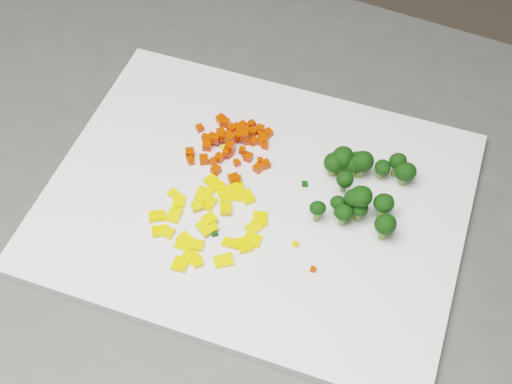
# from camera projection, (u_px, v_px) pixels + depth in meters

# --- Properties ---
(counter_block) EXTENTS (1.32, 1.13, 0.90)m
(counter_block) POSITION_uv_depth(u_px,v_px,m) (247.00, 384.00, 1.11)
(counter_block) COLOR #444442
(counter_block) RESTS_ON ground
(cutting_board) EXTENTS (0.51, 0.44, 0.01)m
(cutting_board) POSITION_uv_depth(u_px,v_px,m) (256.00, 201.00, 0.75)
(cutting_board) COLOR white
(cutting_board) RESTS_ON counter_block
(carrot_pile) EXTENTS (0.10, 0.10, 0.03)m
(carrot_pile) POSITION_uv_depth(u_px,v_px,m) (231.00, 142.00, 0.78)
(carrot_pile) COLOR red
(carrot_pile) RESTS_ON cutting_board
(pepper_pile) EXTENTS (0.11, 0.11, 0.02)m
(pepper_pile) POSITION_uv_depth(u_px,v_px,m) (209.00, 220.00, 0.72)
(pepper_pile) COLOR yellow
(pepper_pile) RESTS_ON cutting_board
(broccoli_pile) EXTENTS (0.12, 0.12, 0.05)m
(broccoli_pile) POSITION_uv_depth(u_px,v_px,m) (360.00, 184.00, 0.73)
(broccoli_pile) COLOR black
(broccoli_pile) RESTS_ON cutting_board
(carrot_cube_0) EXTENTS (0.01, 0.01, 0.01)m
(carrot_cube_0) POSITION_uv_depth(u_px,v_px,m) (252.00, 124.00, 0.81)
(carrot_cube_0) COLOR red
(carrot_cube_0) RESTS_ON carrot_pile
(carrot_cube_1) EXTENTS (0.01, 0.01, 0.01)m
(carrot_cube_1) POSITION_uv_depth(u_px,v_px,m) (243.00, 125.00, 0.80)
(carrot_cube_1) COLOR red
(carrot_cube_1) RESTS_ON carrot_pile
(carrot_cube_2) EXTENTS (0.01, 0.01, 0.01)m
(carrot_cube_2) POSITION_uv_depth(u_px,v_px,m) (265.00, 145.00, 0.79)
(carrot_cube_2) COLOR red
(carrot_cube_2) RESTS_ON carrot_pile
(carrot_cube_3) EXTENTS (0.01, 0.01, 0.01)m
(carrot_cube_3) POSITION_uv_depth(u_px,v_px,m) (237.00, 180.00, 0.76)
(carrot_cube_3) COLOR red
(carrot_cube_3) RESTS_ON carrot_pile
(carrot_cube_4) EXTENTS (0.01, 0.01, 0.01)m
(carrot_cube_4) POSITION_uv_depth(u_px,v_px,m) (248.00, 157.00, 0.78)
(carrot_cube_4) COLOR red
(carrot_cube_4) RESTS_ON carrot_pile
(carrot_cube_5) EXTENTS (0.01, 0.01, 0.01)m
(carrot_cube_5) POSITION_uv_depth(u_px,v_px,m) (260.00, 129.00, 0.80)
(carrot_cube_5) COLOR red
(carrot_cube_5) RESTS_ON carrot_pile
(carrot_cube_6) EXTENTS (0.01, 0.01, 0.01)m
(carrot_cube_6) POSITION_uv_depth(u_px,v_px,m) (211.00, 140.00, 0.79)
(carrot_cube_6) COLOR red
(carrot_cube_6) RESTS_ON carrot_pile
(carrot_cube_7) EXTENTS (0.01, 0.01, 0.01)m
(carrot_cube_7) POSITION_uv_depth(u_px,v_px,m) (232.00, 129.00, 0.80)
(carrot_cube_7) COLOR red
(carrot_cube_7) RESTS_ON carrot_pile
(carrot_cube_8) EXTENTS (0.01, 0.01, 0.01)m
(carrot_cube_8) POSITION_uv_depth(u_px,v_px,m) (226.00, 123.00, 0.81)
(carrot_cube_8) COLOR red
(carrot_cube_8) RESTS_ON carrot_pile
(carrot_cube_9) EXTENTS (0.01, 0.01, 0.01)m
(carrot_cube_9) POSITION_uv_depth(u_px,v_px,m) (268.00, 133.00, 0.80)
(carrot_cube_9) COLOR red
(carrot_cube_9) RESTS_ON carrot_pile
(carrot_cube_10) EXTENTS (0.01, 0.01, 0.01)m
(carrot_cube_10) POSITION_uv_depth(u_px,v_px,m) (220.00, 158.00, 0.77)
(carrot_cube_10) COLOR red
(carrot_cube_10) RESTS_ON carrot_pile
(carrot_cube_11) EXTENTS (0.01, 0.01, 0.01)m
(carrot_cube_11) POSITION_uv_depth(u_px,v_px,m) (204.00, 160.00, 0.77)
(carrot_cube_11) COLOR red
(carrot_cube_11) RESTS_ON carrot_pile
(carrot_cube_12) EXTENTS (0.01, 0.01, 0.01)m
(carrot_cube_12) POSITION_uv_depth(u_px,v_px,m) (240.00, 131.00, 0.79)
(carrot_cube_12) COLOR red
(carrot_cube_12) RESTS_ON carrot_pile
(carrot_cube_13) EXTENTS (0.01, 0.01, 0.01)m
(carrot_cube_13) POSITION_uv_depth(u_px,v_px,m) (213.00, 162.00, 0.77)
(carrot_cube_13) COLOR red
(carrot_cube_13) RESTS_ON carrot_pile
(carrot_cube_14) EXTENTS (0.01, 0.01, 0.01)m
(carrot_cube_14) POSITION_uv_depth(u_px,v_px,m) (200.00, 128.00, 0.80)
(carrot_cube_14) COLOR red
(carrot_cube_14) RESTS_ON carrot_pile
(carrot_cube_15) EXTENTS (0.01, 0.01, 0.01)m
(carrot_cube_15) POSITION_uv_depth(u_px,v_px,m) (207.00, 146.00, 0.78)
(carrot_cube_15) COLOR red
(carrot_cube_15) RESTS_ON carrot_pile
(carrot_cube_16) EXTENTS (0.01, 0.01, 0.01)m
(carrot_cube_16) POSITION_uv_depth(u_px,v_px,m) (253.00, 132.00, 0.80)
(carrot_cube_16) COLOR red
(carrot_cube_16) RESTS_ON carrot_pile
(carrot_cube_17) EXTENTS (0.01, 0.01, 0.01)m
(carrot_cube_17) POSITION_uv_depth(u_px,v_px,m) (237.00, 163.00, 0.77)
(carrot_cube_17) COLOR red
(carrot_cube_17) RESTS_ON carrot_pile
(carrot_cube_18) EXTENTS (0.01, 0.01, 0.01)m
(carrot_cube_18) POSITION_uv_depth(u_px,v_px,m) (242.00, 150.00, 0.77)
(carrot_cube_18) COLOR red
(carrot_cube_18) RESTS_ON carrot_pile
(carrot_cube_19) EXTENTS (0.01, 0.01, 0.01)m
(carrot_cube_19) POSITION_uv_depth(u_px,v_px,m) (221.00, 119.00, 0.81)
(carrot_cube_19) COLOR red
(carrot_cube_19) RESTS_ON carrot_pile
(carrot_cube_20) EXTENTS (0.01, 0.01, 0.01)m
(carrot_cube_20) POSITION_uv_depth(u_px,v_px,m) (251.00, 132.00, 0.80)
(carrot_cube_20) COLOR red
(carrot_cube_20) RESTS_ON carrot_pile
(carrot_cube_21) EXTENTS (0.01, 0.01, 0.01)m
(carrot_cube_21) POSITION_uv_depth(u_px,v_px,m) (216.00, 170.00, 0.76)
(carrot_cube_21) COLOR red
(carrot_cube_21) RESTS_ON carrot_pile
(carrot_cube_22) EXTENTS (0.01, 0.01, 0.01)m
(carrot_cube_22) POSITION_uv_depth(u_px,v_px,m) (244.00, 135.00, 0.78)
(carrot_cube_22) COLOR red
(carrot_cube_22) RESTS_ON carrot_pile
(carrot_cube_23) EXTENTS (0.01, 0.01, 0.01)m
(carrot_cube_23) POSITION_uv_depth(u_px,v_px,m) (247.00, 127.00, 0.80)
(carrot_cube_23) COLOR red
(carrot_cube_23) RESTS_ON carrot_pile
(carrot_cube_24) EXTENTS (0.01, 0.01, 0.01)m
(carrot_cube_24) POSITION_uv_depth(u_px,v_px,m) (229.00, 150.00, 0.78)
(carrot_cube_24) COLOR red
(carrot_cube_24) RESTS_ON carrot_pile
(carrot_cube_25) EXTENTS (0.01, 0.01, 0.01)m
(carrot_cube_25) POSITION_uv_depth(u_px,v_px,m) (259.00, 141.00, 0.79)
(carrot_cube_25) COLOR red
(carrot_cube_25) RESTS_ON carrot_pile
(carrot_cube_26) EXTENTS (0.01, 0.01, 0.01)m
(carrot_cube_26) POSITION_uv_depth(u_px,v_px,m) (247.00, 141.00, 0.79)
(carrot_cube_26) COLOR red
(carrot_cube_26) RESTS_ON carrot_pile
(carrot_cube_27) EXTENTS (0.01, 0.01, 0.01)m
(carrot_cube_27) POSITION_uv_depth(u_px,v_px,m) (236.00, 177.00, 0.76)
(carrot_cube_27) COLOR red
(carrot_cube_27) RESTS_ON carrot_pile
(carrot_cube_28) EXTENTS (0.01, 0.01, 0.01)m
(carrot_cube_28) POSITION_uv_depth(u_px,v_px,m) (237.00, 136.00, 0.79)
(carrot_cube_28) COLOR red
(carrot_cube_28) RESTS_ON carrot_pile
(carrot_cube_29) EXTENTS (0.01, 0.01, 0.01)m
(carrot_cube_29) POSITION_uv_depth(u_px,v_px,m) (212.00, 138.00, 0.79)
(carrot_cube_29) COLOR red
(carrot_cube_29) RESTS_ON carrot_pile
(carrot_cube_30) EXTENTS (0.01, 0.01, 0.01)m
(carrot_cube_30) POSITION_uv_depth(u_px,v_px,m) (244.00, 137.00, 0.79)
(carrot_cube_30) COLOR red
(carrot_cube_30) RESTS_ON carrot_pile
(carrot_cube_31) EXTENTS (0.01, 0.01, 0.01)m
(carrot_cube_31) POSITION_uv_depth(u_px,v_px,m) (266.00, 137.00, 0.79)
(carrot_cube_31) COLOR red
(carrot_cube_31) RESTS_ON carrot_pile
(carrot_cube_32) EXTENTS (0.01, 0.01, 0.01)m
(carrot_cube_32) POSITION_uv_depth(u_px,v_px,m) (191.00, 161.00, 0.77)
(carrot_cube_32) COLOR red
(carrot_cube_32) RESTS_ON carrot_pile
(carrot_cube_33) EXTENTS (0.01, 0.01, 0.01)m
(carrot_cube_33) POSITION_uv_depth(u_px,v_px,m) (207.00, 139.00, 0.79)
(carrot_cube_33) COLOR red
(carrot_cube_33) RESTS_ON carrot_pile
(carrot_cube_34) EXTENTS (0.01, 0.01, 0.01)m
(carrot_cube_34) POSITION_uv_depth(u_px,v_px,m) (231.00, 128.00, 0.80)
(carrot_cube_34) COLOR red
(carrot_cube_34) RESTS_ON carrot_pile
(carrot_cube_35) EXTENTS (0.01, 0.01, 0.01)m
(carrot_cube_35) POSITION_uv_depth(u_px,v_px,m) (228.00, 154.00, 0.78)
(carrot_cube_35) COLOR red
(carrot_cube_35) RESTS_ON carrot_pile
(carrot_cube_36) EXTENTS (0.01, 0.01, 0.01)m
(carrot_cube_36) POSITION_uv_depth(u_px,v_px,m) (233.00, 179.00, 0.76)
(carrot_cube_36) COLOR red
(carrot_cube_36) RESTS_ON carrot_pile
(carrot_cube_37) EXTENTS (0.01, 0.01, 0.01)m
(carrot_cube_37) POSITION_uv_depth(u_px,v_px,m) (231.00, 146.00, 0.79)
(carrot_cube_37) COLOR red
(carrot_cube_37) RESTS_ON carrot_pile
(carrot_cube_38) EXTENTS (0.01, 0.01, 0.01)m
(carrot_cube_38) POSITION_uv_depth(u_px,v_px,m) (236.00, 163.00, 0.77)
(carrot_cube_38) COLOR red
(carrot_cube_38) RESTS_ON carrot_pile
(carrot_cube_39) EXTENTS (0.01, 0.01, 0.01)m
(carrot_cube_39) POSITION_uv_depth(u_px,v_px,m) (263.00, 137.00, 0.79)
(carrot_cube_39) COLOR red
(carrot_cube_39) RESTS_ON carrot_pile
(carrot_cube_40) EXTENTS (0.01, 0.01, 0.01)m
(carrot_cube_40) POSITION_uv_depth(u_px,v_px,m) (230.00, 137.00, 0.79)
(carrot_cube_40) COLOR red
(carrot_cube_40) RESTS_ON carrot_pile
(carrot_cube_41) EXTENTS (0.01, 0.01, 0.01)m
(carrot_cube_41) POSITION_uv_depth(u_px,v_px,m) (230.00, 147.00, 0.78)
(carrot_cube_41) COLOR red
(carrot_cube_41) RESTS_ON carrot_pile
(carrot_cube_42) EXTENTS (0.01, 0.01, 0.01)m
(carrot_cube_42) POSITION_uv_depth(u_px,v_px,m) (219.00, 156.00, 0.78)
(carrot_cube_42) COLOR red
(carrot_cube_42) RESTS_ON carrot_pile
(carrot_cube_43) EXTENTS (0.01, 0.01, 0.01)m
(carrot_cube_43) POSITION_uv_depth(u_px,v_px,m) (254.00, 142.00, 0.79)
(carrot_cube_43) COLOR red
(carrot_cube_43) RESTS_ON carrot_pile
(carrot_cube_44) EXTENTS (0.01, 0.01, 0.01)m
(carrot_cube_44) POSITION_uv_depth(u_px,v_px,m) (266.00, 164.00, 0.77)
(carrot_cube_44) COLOR red
(carrot_cube_44) RESTS_ON carrot_pile
(carrot_cube_45) EXTENTS (0.01, 0.01, 0.01)m
(carrot_cube_45) POSITION_uv_depth(u_px,v_px,m) (228.00, 134.00, 0.80)
(carrot_cube_45) COLOR red
(carrot_cube_45) RESTS_ON carrot_pile
(carrot_cube_46) EXTENTS (0.01, 0.01, 0.01)m
(carrot_cube_46) POSITION_uv_depth(u_px,v_px,m) (245.00, 132.00, 0.80)
(carrot_cube_46) COLOR red
(carrot_cube_46) RESTS_ON carrot_pile
(carrot_cube_47) EXTENTS (0.01, 0.01, 0.01)m
(carrot_cube_47) POSITION_uv_depth(u_px,v_px,m) (221.00, 133.00, 0.80)
(carrot_cube_47) COLOR red
(carrot_cube_47) RESTS_ON carrot_pile
(carrot_cube_48) EXTENTS (0.01, 0.01, 0.01)m
(carrot_cube_48) POSITION_uv_depth(u_px,v_px,m) (221.00, 135.00, 0.78)
(carrot_cube_48) COLOR red
(carrot_cube_48) RESTS_ON carrot_pile
(carrot_cube_49) EXTENTS (0.01, 0.01, 0.01)m
(carrot_cube_49) POSITION_uv_depth(u_px,v_px,m) (258.00, 168.00, 0.77)
(carrot_cube_49) COLOR red
(carrot_cube_49) RESTS_ON carrot_pile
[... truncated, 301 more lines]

